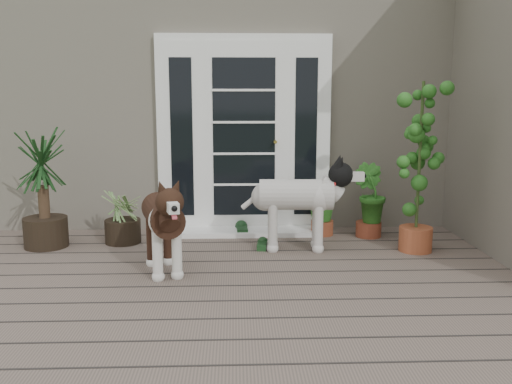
{
  "coord_description": "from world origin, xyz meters",
  "views": [
    {
      "loc": [
        -0.3,
        -3.47,
        1.63
      ],
      "look_at": [
        -0.1,
        1.75,
        0.7
      ],
      "focal_mm": 38.58,
      "sensor_mm": 36.0,
      "label": 1
    }
  ],
  "objects": [
    {
      "name": "deck",
      "position": [
        0.0,
        0.4,
        0.06
      ],
      "size": [
        6.2,
        4.6,
        0.12
      ],
      "primitive_type": "cube",
      "color": "#6B5B4C",
      "rests_on": "ground"
    },
    {
      "name": "house_main",
      "position": [
        0.0,
        4.65,
        1.55
      ],
      "size": [
        7.4,
        4.0,
        3.1
      ],
      "primitive_type": "cube",
      "color": "#665E54",
      "rests_on": "ground"
    },
    {
      "name": "door_unit",
      "position": [
        -0.2,
        2.6,
        1.19
      ],
      "size": [
        1.9,
        0.14,
        2.15
      ],
      "primitive_type": "cube",
      "color": "white",
      "rests_on": "deck"
    },
    {
      "name": "door_step",
      "position": [
        -0.2,
        2.4,
        0.14
      ],
      "size": [
        1.6,
        0.4,
        0.05
      ],
      "primitive_type": "cube",
      "color": "white",
      "rests_on": "deck"
    },
    {
      "name": "brindle_dog",
      "position": [
        -0.92,
        1.09,
        0.49
      ],
      "size": [
        0.61,
        0.96,
        0.74
      ],
      "primitive_type": null,
      "rotation": [
        0.0,
        0.0,
        3.42
      ],
      "color": "#392015",
      "rests_on": "deck"
    },
    {
      "name": "white_dog",
      "position": [
        0.29,
        1.75,
        0.52
      ],
      "size": [
        0.98,
        0.46,
        0.8
      ],
      "primitive_type": null,
      "rotation": [
        0.0,
        0.0,
        -1.62
      ],
      "color": "white",
      "rests_on": "deck"
    },
    {
      "name": "spider_plant",
      "position": [
        -1.46,
        2.08,
        0.44
      ],
      "size": [
        0.81,
        0.81,
        0.65
      ],
      "primitive_type": null,
      "rotation": [
        0.0,
        0.0,
        -0.43
      ],
      "color": "#72925A",
      "rests_on": "deck"
    },
    {
      "name": "yucca",
      "position": [
        -2.2,
        1.95,
        0.71
      ],
      "size": [
        0.97,
        0.97,
        1.18
      ],
      "primitive_type": null,
      "rotation": [
        0.0,
        0.0,
        -0.21
      ],
      "color": "black",
      "rests_on": "deck"
    },
    {
      "name": "herb_a",
      "position": [
        0.64,
        2.32,
        0.4
      ],
      "size": [
        0.59,
        0.59,
        0.55
      ],
      "primitive_type": "imported",
      "rotation": [
        0.0,
        0.0,
        0.53
      ],
      "color": "#1A5B1F",
      "rests_on": "deck"
    },
    {
      "name": "herb_b",
      "position": [
        1.13,
        2.23,
        0.41
      ],
      "size": [
        0.54,
        0.54,
        0.57
      ],
      "primitive_type": "imported",
      "rotation": [
        0.0,
        0.0,
        2.37
      ],
      "color": "#1A5418",
      "rests_on": "deck"
    },
    {
      "name": "herb_c",
      "position": [
        2.32,
        2.07,
        0.38
      ],
      "size": [
        0.38,
        0.38,
        0.52
      ],
      "primitive_type": "imported",
      "rotation": [
        0.0,
        0.0,
        4.57
      ],
      "color": "#185217",
      "rests_on": "deck"
    },
    {
      "name": "sapling",
      "position": [
        1.46,
        1.66,
        0.97
      ],
      "size": [
        0.61,
        0.61,
        1.69
      ],
      "primitive_type": null,
      "rotation": [
        0.0,
        0.0,
        0.26
      ],
      "color": "#204F16",
      "rests_on": "deck"
    },
    {
      "name": "clog_left",
      "position": [
        -0.23,
        2.4,
        0.17
      ],
      "size": [
        0.18,
        0.35,
        0.1
      ],
      "primitive_type": null,
      "rotation": [
        0.0,
        0.0,
        0.05
      ],
      "color": "#143417",
      "rests_on": "deck"
    },
    {
      "name": "clog_right",
      "position": [
        -0.04,
        1.81,
        0.16
      ],
      "size": [
        0.16,
        0.28,
        0.08
      ],
      "primitive_type": null,
      "rotation": [
        0.0,
        0.0,
        -0.13
      ],
      "color": "#163717",
      "rests_on": "deck"
    }
  ]
}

